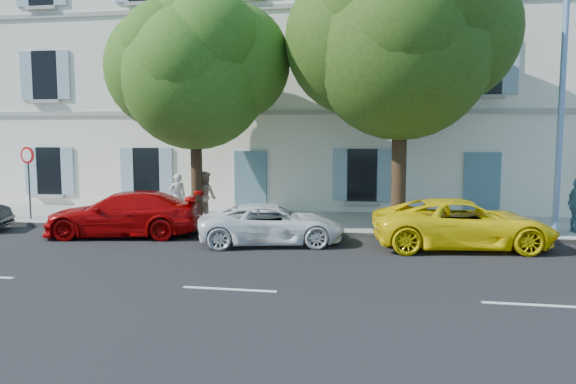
% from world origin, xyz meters
% --- Properties ---
extents(ground, '(90.00, 90.00, 0.00)m').
position_xyz_m(ground, '(0.00, 0.00, 0.00)').
color(ground, black).
extents(sidewalk, '(36.00, 4.50, 0.15)m').
position_xyz_m(sidewalk, '(0.00, 4.45, 0.07)').
color(sidewalk, '#A09E96').
rests_on(sidewalk, ground).
extents(kerb, '(36.00, 0.16, 0.16)m').
position_xyz_m(kerb, '(0.00, 2.28, 0.08)').
color(kerb, '#9E998E').
rests_on(kerb, ground).
extents(building, '(28.00, 7.00, 12.00)m').
position_xyz_m(building, '(0.00, 10.20, 6.00)').
color(building, white).
rests_on(building, ground).
extents(car_red_coupe, '(5.08, 2.76, 1.40)m').
position_xyz_m(car_red_coupe, '(-4.93, 1.20, 0.70)').
color(car_red_coupe, '#A50405').
rests_on(car_red_coupe, ground).
extents(car_white_coupe, '(4.56, 2.89, 1.17)m').
position_xyz_m(car_white_coupe, '(-0.11, 0.81, 0.59)').
color(car_white_coupe, white).
rests_on(car_white_coupe, ground).
extents(car_yellow_supercar, '(5.26, 2.98, 1.39)m').
position_xyz_m(car_yellow_supercar, '(5.27, 1.18, 0.69)').
color(car_yellow_supercar, yellow).
rests_on(car_yellow_supercar, ground).
extents(tree_left, '(4.98, 4.98, 7.72)m').
position_xyz_m(tree_left, '(-3.24, 3.26, 5.12)').
color(tree_left, '#3A2819').
rests_on(tree_left, sidewalk).
extents(tree_right, '(5.76, 5.76, 8.88)m').
position_xyz_m(tree_right, '(3.52, 3.31, 5.84)').
color(tree_right, '#3A2819').
rests_on(tree_right, sidewalk).
extents(road_sign, '(0.59, 0.16, 2.58)m').
position_xyz_m(road_sign, '(-9.38, 2.94, 2.01)').
color(road_sign, '#383A3D').
rests_on(road_sign, sidewalk).
extents(street_lamp, '(0.31, 1.84, 8.65)m').
position_xyz_m(street_lamp, '(8.12, 2.55, 5.05)').
color(street_lamp, '#7293BF').
rests_on(street_lamp, sidewalk).
extents(pedestrian_a, '(0.70, 0.65, 1.61)m').
position_xyz_m(pedestrian_a, '(-4.21, 3.96, 0.95)').
color(pedestrian_a, silver).
rests_on(pedestrian_a, sidewalk).
extents(pedestrian_b, '(1.07, 1.03, 1.74)m').
position_xyz_m(pedestrian_b, '(-3.05, 3.59, 1.02)').
color(pedestrian_b, tan).
rests_on(pedestrian_b, sidewalk).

